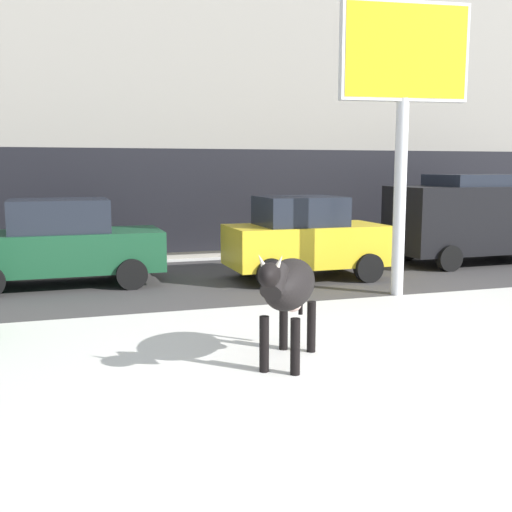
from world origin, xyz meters
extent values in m
plane|color=silver|center=(0.00, 0.00, 0.00)|extent=(120.00, 120.00, 0.00)
cube|color=#423F3F|center=(0.00, 7.62, 0.00)|extent=(60.00, 5.60, 0.01)
cube|color=gray|center=(0.00, 13.99, 6.50)|extent=(44.00, 6.00, 13.00)
cube|color=black|center=(0.00, 10.94, 1.60)|extent=(43.12, 0.10, 2.80)
ellipsoid|color=black|center=(-0.38, 1.59, 1.02)|extent=(1.28, 1.49, 0.64)
cylinder|color=black|center=(-0.49, 1.07, 0.35)|extent=(0.12, 0.12, 0.70)
cylinder|color=black|center=(-0.82, 1.29, 0.35)|extent=(0.12, 0.12, 0.70)
cylinder|color=black|center=(0.06, 1.88, 0.35)|extent=(0.12, 0.12, 0.70)
cylinder|color=black|center=(-0.26, 2.10, 0.35)|extent=(0.12, 0.12, 0.70)
cylinder|color=black|center=(-0.80, 0.97, 1.20)|extent=(0.48, 0.54, 0.44)
ellipsoid|color=black|center=(-0.92, 0.79, 1.30)|extent=(0.45, 0.50, 0.28)
cone|color=beige|center=(-0.81, 0.76, 1.46)|extent=(0.13, 0.11, 0.15)
cone|color=beige|center=(-0.99, 0.88, 1.46)|extent=(0.13, 0.11, 0.15)
cylinder|color=black|center=(0.00, 2.14, 0.77)|extent=(0.06, 0.06, 0.60)
ellipsoid|color=beige|center=(-0.28, 1.73, 0.72)|extent=(0.36, 0.37, 0.20)
cylinder|color=silver|center=(3.17, 4.93, 1.90)|extent=(0.24, 0.24, 3.80)
cube|color=silver|center=(3.17, 4.93, 4.65)|extent=(2.53, 0.50, 1.82)
cube|color=yellow|center=(3.17, 4.90, 4.65)|extent=(2.40, 0.45, 1.70)
cube|color=#194C2D|center=(-3.16, 7.89, 0.74)|extent=(4.22, 1.81, 0.84)
cube|color=#1E232D|center=(-3.16, 7.89, 1.50)|extent=(2.02, 1.57, 0.68)
cylinder|color=black|center=(-1.80, 8.78, 0.32)|extent=(0.64, 0.23, 0.64)
cylinder|color=black|center=(-1.78, 7.02, 0.32)|extent=(0.64, 0.23, 0.64)
cube|color=gold|center=(2.10, 7.10, 0.77)|extent=(3.52, 1.74, 0.90)
cube|color=#1E232D|center=(1.95, 7.09, 1.54)|extent=(1.82, 1.52, 0.64)
cylinder|color=black|center=(3.23, 7.96, 0.32)|extent=(0.64, 0.23, 0.64)
cylinder|color=black|center=(3.25, 6.26, 0.32)|extent=(0.64, 0.23, 0.64)
cylinder|color=black|center=(0.95, 7.93, 0.32)|extent=(0.64, 0.23, 0.64)
cylinder|color=black|center=(0.97, 6.23, 0.32)|extent=(0.64, 0.23, 0.64)
cube|color=black|center=(7.29, 7.93, 1.17)|extent=(4.62, 1.96, 1.70)
cube|color=#1E232D|center=(7.59, 7.94, 2.17)|extent=(3.02, 1.71, 0.30)
cylinder|color=black|center=(8.77, 8.90, 0.32)|extent=(0.64, 0.23, 0.64)
cylinder|color=black|center=(5.78, 8.87, 0.32)|extent=(0.64, 0.23, 0.64)
cylinder|color=black|center=(5.80, 6.97, 0.32)|extent=(0.64, 0.23, 0.64)
camera|label=1|loc=(-3.13, -5.64, 2.49)|focal=43.17mm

